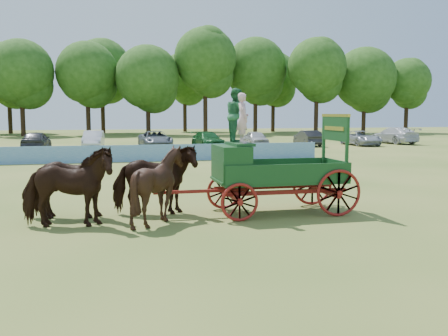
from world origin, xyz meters
TOP-DOWN VIEW (x-y plane):
  - ground at (0.00, 0.00)m, footprint 160.00×160.00m
  - horse_lead_left at (-2.76, 0.34)m, footprint 2.61×1.44m
  - horse_lead_right at (-2.76, 1.44)m, footprint 2.61×1.43m
  - horse_wheel_left at (-0.36, 0.34)m, footprint 2.13×1.96m
  - horse_wheel_right at (-0.36, 1.44)m, footprint 2.57×1.32m
  - farm_dray at (2.59, 0.93)m, footprint 6.00×2.00m
  - sponsor_banner at (-1.00, 18.00)m, footprint 26.00×0.08m
  - parked_cars at (0.42, 30.09)m, footprint 54.61×7.20m
  - treeline at (-2.76, 58.73)m, footprint 94.12×21.64m

SIDE VIEW (x-z plane):
  - ground at x=0.00m, z-range 0.00..0.00m
  - sponsor_banner at x=-1.00m, z-range 0.00..1.05m
  - parked_cars at x=0.42m, z-range -0.07..1.55m
  - horse_lead_left at x=-2.76m, z-range 0.00..2.10m
  - horse_lead_right at x=-2.76m, z-range 0.00..2.10m
  - horse_wheel_right at x=-0.36m, z-range 0.00..2.10m
  - horse_wheel_left at x=-0.36m, z-range 0.00..2.11m
  - farm_dray at x=2.59m, z-range -0.24..3.52m
  - treeline at x=-2.76m, z-range 1.44..16.49m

